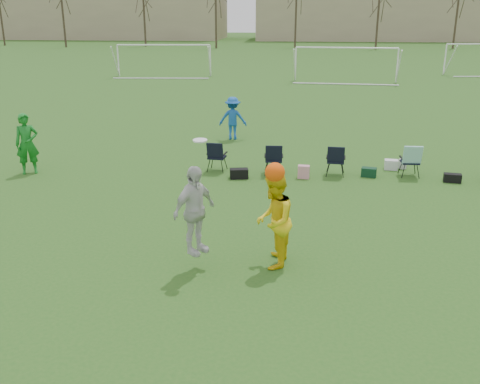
# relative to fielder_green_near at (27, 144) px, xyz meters

# --- Properties ---
(ground) EXTENTS (260.00, 260.00, 0.00)m
(ground) POSITION_rel_fielder_green_near_xyz_m (7.78, -7.03, -0.95)
(ground) COLOR #27581B
(ground) RESTS_ON ground
(fielder_green_near) EXTENTS (0.83, 0.72, 1.91)m
(fielder_green_near) POSITION_rel_fielder_green_near_xyz_m (0.00, 0.00, 0.00)
(fielder_green_near) COLOR #147520
(fielder_green_near) RESTS_ON ground
(fielder_blue) EXTENTS (1.11, 0.65, 1.69)m
(fielder_blue) POSITION_rel_fielder_green_near_xyz_m (5.82, 5.42, -0.11)
(fielder_blue) COLOR #1652AA
(fielder_blue) RESTS_ON ground
(center_contest) EXTENTS (2.39, 1.37, 2.63)m
(center_contest) POSITION_rel_fielder_green_near_xyz_m (7.41, -5.82, 0.14)
(center_contest) COLOR silver
(center_contest) RESTS_ON ground
(sideline_setup) EXTENTS (9.11, 1.97, 1.82)m
(sideline_setup) POSITION_rel_fielder_green_near_xyz_m (10.65, 0.75, -0.41)
(sideline_setup) COLOR #103B1F
(sideline_setup) RESTS_ON ground
(goal_left) EXTENTS (7.39, 0.76, 2.46)m
(goal_left) POSITION_rel_fielder_green_near_xyz_m (-2.22, 26.97, 0.97)
(goal_left) COLOR white
(goal_left) RESTS_ON ground
(goal_mid) EXTENTS (7.40, 0.63, 2.46)m
(goal_mid) POSITION_rel_fielder_green_near_xyz_m (11.78, 24.97, 0.97)
(goal_mid) COLOR white
(goal_mid) RESTS_ON ground
(tree_line) EXTENTS (110.28, 3.28, 11.40)m
(tree_line) POSITION_rel_fielder_green_near_xyz_m (8.02, 62.82, 4.14)
(tree_line) COLOR #382B21
(tree_line) RESTS_ON ground
(building_row) EXTENTS (126.00, 16.00, 13.00)m
(building_row) POSITION_rel_fielder_green_near_xyz_m (14.51, 88.97, 5.04)
(building_row) COLOR tan
(building_row) RESTS_ON ground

